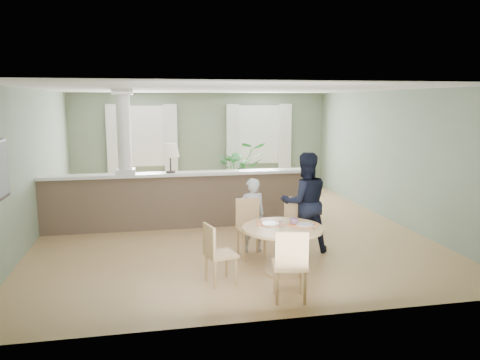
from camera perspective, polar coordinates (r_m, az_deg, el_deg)
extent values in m
plane|color=tan|center=(9.31, -1.72, -5.85)|extent=(8.00, 8.00, 0.00)
cube|color=gray|center=(12.99, -4.69, 4.58)|extent=(7.00, 0.02, 2.70)
cube|color=gray|center=(9.15, -23.93, 1.68)|extent=(0.02, 8.00, 2.70)
cube|color=gray|center=(10.22, 18.01, 2.79)|extent=(0.02, 8.00, 2.70)
cube|color=gray|center=(5.20, 5.57, -3.01)|extent=(7.00, 0.02, 2.70)
cube|color=white|center=(8.98, -1.80, 11.00)|extent=(7.00, 8.00, 0.02)
cube|color=white|center=(12.86, -11.82, 5.26)|extent=(1.10, 0.02, 1.50)
cube|color=white|center=(12.83, -11.82, 5.25)|extent=(1.22, 0.04, 1.62)
cube|color=white|center=(13.22, 2.25, 5.57)|extent=(1.10, 0.02, 1.50)
cube|color=white|center=(13.19, 2.28, 5.56)|extent=(1.22, 0.04, 1.62)
cube|color=white|center=(12.82, -15.13, 3.77)|extent=(0.35, 0.10, 2.30)
cube|color=white|center=(12.81, -8.41, 3.99)|extent=(0.35, 0.10, 2.30)
cube|color=white|center=(13.00, -0.89, 4.18)|extent=(0.35, 0.10, 2.30)
cube|color=white|center=(13.35, 5.47, 4.28)|extent=(0.35, 0.10, 2.30)
cube|color=black|center=(7.20, -27.22, 1.10)|extent=(0.04, 0.62, 0.82)
cube|color=#655E55|center=(7.19, -27.02, 1.11)|extent=(0.02, 0.52, 0.72)
cube|color=brown|center=(9.28, -7.43, -2.64)|extent=(5.20, 0.22, 1.05)
cube|color=white|center=(9.18, -7.51, 0.75)|extent=(5.32, 0.36, 0.06)
cube|color=white|center=(9.16, -13.77, 1.04)|extent=(0.36, 0.36, 0.10)
cylinder|color=white|center=(9.08, -13.96, 5.69)|extent=(0.26, 0.26, 1.39)
cube|color=white|center=(9.06, -14.16, 10.39)|extent=(0.38, 0.38, 0.10)
cylinder|color=black|center=(9.16, -8.45, 0.99)|extent=(0.18, 0.18, 0.03)
cylinder|color=black|center=(9.14, -8.47, 1.96)|extent=(0.03, 0.03, 0.28)
cone|color=white|center=(9.11, -8.52, 3.64)|extent=(0.36, 0.36, 0.26)
imported|color=#997453|center=(10.85, -5.08, -1.42)|extent=(2.96, 1.51, 0.82)
imported|color=#2B6C2D|center=(12.42, 0.16, 1.44)|extent=(1.37, 1.22, 1.43)
cylinder|color=tan|center=(6.95, 5.15, -11.19)|extent=(0.49, 0.49, 0.04)
cylinder|color=tan|center=(6.84, 5.19, -8.57)|extent=(0.13, 0.13, 0.63)
cylinder|color=tan|center=(6.74, 5.23, -5.86)|extent=(1.17, 1.17, 0.04)
cube|color=red|center=(6.89, 3.71, -5.32)|extent=(0.47, 0.38, 0.01)
cube|color=red|center=(6.87, 7.68, -5.41)|extent=(0.51, 0.48, 0.01)
cylinder|color=white|center=(6.86, 3.72, -5.31)|extent=(0.25, 0.25, 0.01)
cylinder|color=white|center=(6.85, 7.86, -5.38)|extent=(0.25, 0.25, 0.01)
cylinder|color=white|center=(6.70, 5.09, -5.33)|extent=(0.07, 0.07, 0.08)
cube|color=silver|center=(6.81, 3.27, -5.34)|extent=(0.05, 0.17, 0.00)
cube|color=silver|center=(6.84, 2.30, -5.36)|extent=(0.05, 0.21, 0.00)
cylinder|color=white|center=(6.66, 8.97, -5.64)|extent=(0.04, 0.04, 0.07)
cylinder|color=silver|center=(6.65, 8.98, -5.30)|extent=(0.04, 0.04, 0.01)
imported|color=#2A7EC6|center=(6.87, 6.56, -5.02)|extent=(0.14, 0.14, 0.09)
cube|color=tan|center=(7.50, 1.35, -6.10)|extent=(0.46, 0.46, 0.05)
cylinder|color=tan|center=(7.37, 0.50, -8.31)|extent=(0.04, 0.04, 0.43)
cylinder|color=tan|center=(7.47, 3.01, -8.06)|extent=(0.04, 0.04, 0.43)
cylinder|color=tan|center=(7.68, -0.27, -7.56)|extent=(0.04, 0.04, 0.43)
cylinder|color=tan|center=(7.78, 2.14, -7.34)|extent=(0.04, 0.04, 0.43)
cube|color=tan|center=(7.62, 0.91, -3.93)|extent=(0.40, 0.08, 0.46)
cube|color=tan|center=(7.62, 6.96, -5.92)|extent=(0.51, 0.51, 0.05)
cylinder|color=tan|center=(7.51, 5.69, -8.00)|extent=(0.04, 0.04, 0.43)
cylinder|color=tan|center=(7.53, 8.31, -8.00)|extent=(0.04, 0.04, 0.43)
cylinder|color=tan|center=(7.84, 5.59, -7.24)|extent=(0.04, 0.04, 0.43)
cylinder|color=tan|center=(7.86, 8.09, -7.25)|extent=(0.04, 0.04, 0.43)
cube|color=tan|center=(7.74, 6.91, -3.76)|extent=(0.40, 0.14, 0.46)
cube|color=tan|center=(5.98, 6.09, -10.28)|extent=(0.50, 0.50, 0.05)
cylinder|color=tan|center=(6.24, 7.47, -11.75)|extent=(0.04, 0.04, 0.43)
cylinder|color=tan|center=(6.21, 4.27, -11.82)|extent=(0.04, 0.04, 0.43)
cylinder|color=tan|center=(5.93, 7.91, -12.95)|extent=(0.04, 0.04, 0.43)
cylinder|color=tan|center=(5.89, 4.54, -13.03)|extent=(0.04, 0.04, 0.43)
cube|color=tan|center=(5.72, 6.34, -8.56)|extent=(0.40, 0.12, 0.46)
cube|color=tan|center=(6.48, -2.34, -9.06)|extent=(0.47, 0.47, 0.05)
cylinder|color=tan|center=(6.48, -0.49, -11.05)|extent=(0.04, 0.04, 0.39)
cylinder|color=tan|center=(6.74, -1.66, -10.22)|extent=(0.04, 0.04, 0.39)
cylinder|color=tan|center=(6.36, -3.04, -11.47)|extent=(0.04, 0.04, 0.39)
cylinder|color=tan|center=(6.63, -4.13, -10.60)|extent=(0.04, 0.04, 0.39)
cube|color=tan|center=(6.34, -3.79, -7.33)|extent=(0.13, 0.36, 0.42)
imported|color=#A9AAAF|center=(7.74, 1.46, -4.30)|extent=(0.47, 0.33, 1.24)
imported|color=black|center=(7.78, 7.91, -2.73)|extent=(0.83, 0.66, 1.66)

